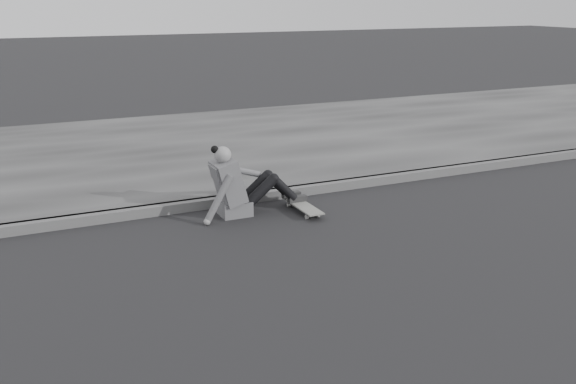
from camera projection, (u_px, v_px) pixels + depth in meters
name	position (u px, v px, depth m)	size (l,w,h in m)	color
ground	(483.00, 251.00, 6.66)	(80.00, 80.00, 0.00)	black
curb	(357.00, 183.00, 8.88)	(24.00, 0.16, 0.12)	#4F4F4F
sidewalk	(271.00, 140.00, 11.51)	(24.00, 6.00, 0.12)	#393939
skateboard	(303.00, 206.00, 7.86)	(0.20, 0.78, 0.09)	gray
seated_woman	(239.00, 186.00, 7.70)	(1.38, 0.46, 0.88)	#555558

